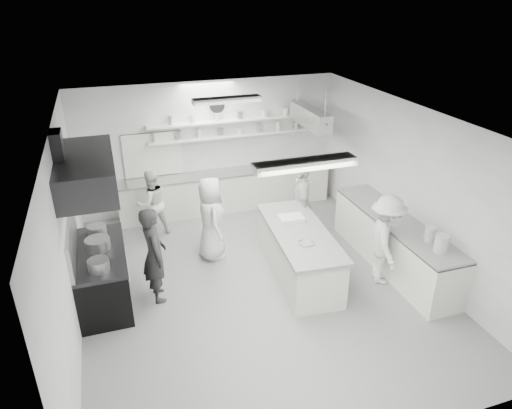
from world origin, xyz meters
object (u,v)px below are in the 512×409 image
object	(u,v)px
back_counter	(227,191)
cook_stove	(154,255)
stove	(103,277)
right_counter	(394,243)
cook_back	(152,203)
prep_island	(299,254)

from	to	relation	value
back_counter	cook_stove	world-z (taller)	cook_stove
stove	cook_stove	size ratio (longest dim) A/B	1.06
stove	back_counter	size ratio (longest dim) A/B	0.36
stove	right_counter	world-z (taller)	right_counter
cook_back	prep_island	bearing A→B (deg)	116.46
stove	right_counter	distance (m)	5.28
right_counter	cook_stove	xyz separation A→B (m)	(-4.39, 0.38, 0.38)
right_counter	back_counter	bearing A→B (deg)	124.65
stove	prep_island	world-z (taller)	stove
right_counter	cook_stove	bearing A→B (deg)	175.09
cook_stove	cook_back	bearing A→B (deg)	-9.65
right_counter	cook_back	distance (m)	4.95
cook_back	right_counter	bearing A→B (deg)	129.80
back_counter	cook_back	xyz separation A→B (m)	(-1.82, -0.74, 0.27)
back_counter	prep_island	world-z (taller)	back_counter
stove	prep_island	bearing A→B (deg)	-5.84
back_counter	prep_island	size ratio (longest dim) A/B	2.10
prep_island	cook_stove	world-z (taller)	cook_stove
stove	right_counter	bearing A→B (deg)	-6.52
prep_island	cook_stove	xyz separation A→B (m)	(-2.56, 0.13, 0.41)
back_counter	prep_island	distance (m)	3.19
stove	prep_island	xyz separation A→B (m)	(3.42, -0.35, -0.01)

